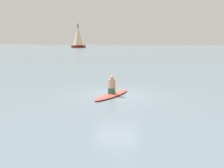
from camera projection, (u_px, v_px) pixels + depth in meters
name	position (u px, v px, depth m)	size (l,w,h in m)	color
ground_plane	(117.00, 95.00, 13.64)	(400.00, 400.00, 0.00)	slate
surfboard	(112.00, 95.00, 13.47)	(3.26, 0.76, 0.12)	#D84C3F
person_paddler	(112.00, 85.00, 13.37)	(0.40, 0.45, 1.02)	#26664C
sailboat_far_left	(78.00, 37.00, 112.27)	(6.36, 6.36, 10.94)	maroon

